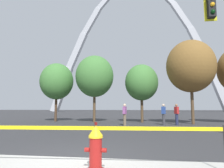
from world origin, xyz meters
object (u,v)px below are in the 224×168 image
(pedestrian_walking_left, at_px, (125,114))
(pedestrian_standing_center, at_px, (164,114))
(monument_arch, at_px, (136,50))
(fire_hydrant, at_px, (96,148))
(pedestrian_walking_right, at_px, (177,114))

(pedestrian_walking_left, bearing_deg, pedestrian_standing_center, 17.30)
(monument_arch, bearing_deg, pedestrian_standing_center, -86.53)
(fire_hydrant, distance_m, pedestrian_walking_right, 12.53)
(pedestrian_standing_center, relative_size, pedestrian_walking_right, 1.00)
(pedestrian_standing_center, xyz_separation_m, pedestrian_walking_right, (1.00, 0.30, 0.00))
(monument_arch, relative_size, pedestrian_walking_left, 38.74)
(pedestrian_walking_left, bearing_deg, fire_hydrant, -88.61)
(pedestrian_walking_left, xyz_separation_m, pedestrian_walking_right, (3.87, 1.20, 0.00))
(monument_arch, bearing_deg, fire_hydrant, -89.37)
(monument_arch, height_order, pedestrian_walking_left, monument_arch)
(fire_hydrant, relative_size, pedestrian_walking_right, 0.62)
(pedestrian_walking_left, relative_size, pedestrian_standing_center, 1.00)
(pedestrian_walking_left, distance_m, pedestrian_walking_right, 4.05)
(fire_hydrant, xyz_separation_m, pedestrian_walking_left, (-0.26, 10.79, 0.35))
(pedestrian_walking_left, distance_m, pedestrian_standing_center, 3.01)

